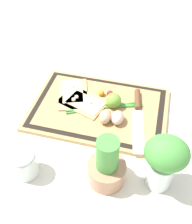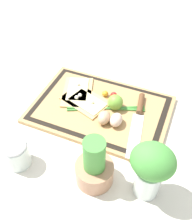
% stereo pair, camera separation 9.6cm
% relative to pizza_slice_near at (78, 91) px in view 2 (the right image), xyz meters
% --- Properties ---
extents(ground_plane, '(6.00, 6.00, 0.00)m').
position_rel_pizza_slice_near_xyz_m(ground_plane, '(-0.12, 0.04, -0.02)').
color(ground_plane, silver).
extents(cutting_board, '(0.52, 0.35, 0.02)m').
position_rel_pizza_slice_near_xyz_m(cutting_board, '(-0.12, 0.04, -0.02)').
color(cutting_board, tan).
rests_on(cutting_board, ground_plane).
extents(pizza_slice_near, '(0.16, 0.20, 0.02)m').
position_rel_pizza_slice_near_xyz_m(pizza_slice_near, '(0.00, 0.00, 0.00)').
color(pizza_slice_near, tan).
rests_on(pizza_slice_near, cutting_board).
extents(pizza_slice_far, '(0.20, 0.16, 0.02)m').
position_rel_pizza_slice_near_xyz_m(pizza_slice_far, '(-0.05, 0.04, 0.00)').
color(pizza_slice_far, tan).
rests_on(pizza_slice_far, cutting_board).
extents(knife, '(0.08, 0.30, 0.02)m').
position_rel_pizza_slice_near_xyz_m(knife, '(-0.26, 0.03, 0.00)').
color(knife, silver).
rests_on(knife, cutting_board).
extents(egg_brown, '(0.04, 0.06, 0.04)m').
position_rel_pizza_slice_near_xyz_m(egg_brown, '(-0.16, 0.11, 0.02)').
color(egg_brown, tan).
rests_on(egg_brown, cutting_board).
extents(egg_pink, '(0.04, 0.06, 0.04)m').
position_rel_pizza_slice_near_xyz_m(egg_pink, '(-0.20, 0.10, 0.02)').
color(egg_pink, beige).
rests_on(egg_pink, cutting_board).
extents(lime, '(0.06, 0.06, 0.06)m').
position_rel_pizza_slice_near_xyz_m(lime, '(-0.17, 0.02, 0.02)').
color(lime, '#70A838').
rests_on(lime, cutting_board).
extents(cherry_tomato_red, '(0.03, 0.03, 0.03)m').
position_rel_pizza_slice_near_xyz_m(cherry_tomato_red, '(-0.15, -0.02, 0.01)').
color(cherry_tomato_red, red).
rests_on(cherry_tomato_red, cutting_board).
extents(cherry_tomato_yellow, '(0.02, 0.02, 0.02)m').
position_rel_pizza_slice_near_xyz_m(cherry_tomato_yellow, '(-0.11, -0.02, 0.01)').
color(cherry_tomato_yellow, gold).
rests_on(cherry_tomato_yellow, cutting_board).
extents(scallion_bunch, '(0.28, 0.14, 0.01)m').
position_rel_pizza_slice_near_xyz_m(scallion_bunch, '(-0.14, 0.04, -0.00)').
color(scallion_bunch, '#47933D').
rests_on(scallion_bunch, cutting_board).
extents(herb_pot, '(0.12, 0.12, 0.18)m').
position_rel_pizza_slice_near_xyz_m(herb_pot, '(-0.21, 0.32, 0.04)').
color(herb_pot, '#AD7A5B').
rests_on(herb_pot, ground_plane).
extents(sauce_jar, '(0.08, 0.08, 0.09)m').
position_rel_pizza_slice_near_xyz_m(sauce_jar, '(0.04, 0.36, 0.02)').
color(sauce_jar, silver).
rests_on(sauce_jar, ground_plane).
extents(herb_glass, '(0.12, 0.11, 0.20)m').
position_rel_pizza_slice_near_xyz_m(herb_glass, '(-0.36, 0.30, 0.10)').
color(herb_glass, silver).
rests_on(herb_glass, ground_plane).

